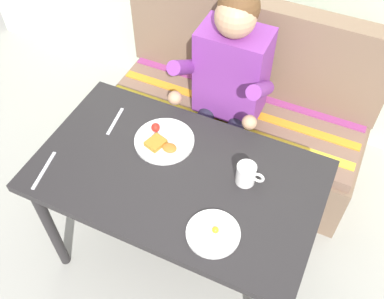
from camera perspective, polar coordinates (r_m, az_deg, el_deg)
name	(u,v)px	position (r m, az deg, el deg)	size (l,w,h in m)	color
ground_plane	(180,254)	(2.47, -1.51, -13.27)	(8.00, 8.00, 0.00)	#A1A096
table	(177,185)	(1.91, -1.91, -4.52)	(1.20, 0.70, 0.73)	black
couch	(236,119)	(2.61, 5.72, 3.88)	(1.44, 0.56, 1.00)	#775E49
person	(227,83)	(2.21, 4.46, 8.44)	(0.45, 0.61, 1.21)	#7C348E
plate_breakfast	(163,141)	(1.95, -3.68, 1.14)	(0.26, 0.26, 0.05)	white
plate_eggs	(213,233)	(1.68, 2.73, -10.66)	(0.20, 0.20, 0.04)	white
coffee_mug	(247,174)	(1.79, 7.01, -3.11)	(0.12, 0.08, 0.10)	white
fork	(115,121)	(2.06, -9.82, 3.60)	(0.01, 0.17, 0.01)	silver
knife	(44,170)	(1.95, -18.46, -2.54)	(0.01, 0.20, 0.01)	silver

